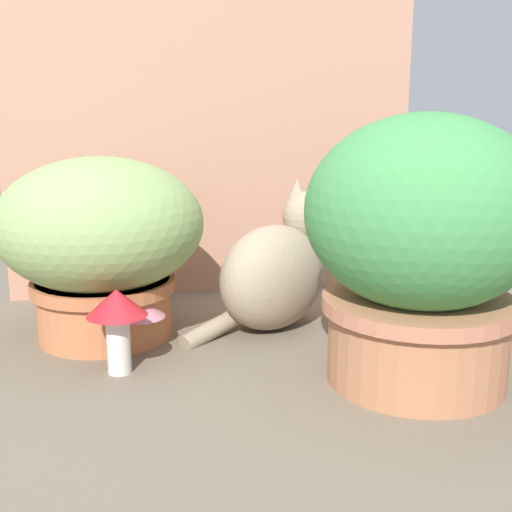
{
  "coord_description": "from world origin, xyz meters",
  "views": [
    {
      "loc": [
        -0.08,
        -1.11,
        0.45
      ],
      "look_at": [
        0.11,
        0.06,
        0.18
      ],
      "focal_mm": 45.0,
      "sensor_mm": 36.0,
      "label": 1
    }
  ],
  "objects_px": {
    "leafy_planter": "(422,243)",
    "mushroom_ornament_pink": "(138,310)",
    "grass_planter": "(101,240)",
    "cat": "(278,270)",
    "mushroom_ornament_red": "(117,313)"
  },
  "relations": [
    {
      "from": "leafy_planter",
      "to": "mushroom_ornament_pink",
      "type": "height_order",
      "value": "leafy_planter"
    },
    {
      "from": "mushroom_ornament_pink",
      "to": "mushroom_ornament_red",
      "type": "bearing_deg",
      "value": -106.13
    },
    {
      "from": "grass_planter",
      "to": "mushroom_ornament_red",
      "type": "height_order",
      "value": "grass_planter"
    },
    {
      "from": "cat",
      "to": "mushroom_ornament_pink",
      "type": "xyz_separation_m",
      "value": [
        -0.29,
        -0.09,
        -0.04
      ]
    },
    {
      "from": "grass_planter",
      "to": "leafy_planter",
      "type": "distance_m",
      "value": 0.62
    },
    {
      "from": "leafy_planter",
      "to": "mushroom_ornament_pink",
      "type": "xyz_separation_m",
      "value": [
        -0.47,
        0.23,
        -0.16
      ]
    },
    {
      "from": "leafy_planter",
      "to": "mushroom_ornament_pink",
      "type": "distance_m",
      "value": 0.54
    },
    {
      "from": "cat",
      "to": "mushroom_ornament_red",
      "type": "distance_m",
      "value": 0.38
    },
    {
      "from": "grass_planter",
      "to": "cat",
      "type": "distance_m",
      "value": 0.37
    },
    {
      "from": "mushroom_ornament_red",
      "to": "mushroom_ornament_pink",
      "type": "bearing_deg",
      "value": 73.87
    },
    {
      "from": "grass_planter",
      "to": "mushroom_ornament_pink",
      "type": "bearing_deg",
      "value": -50.8
    },
    {
      "from": "grass_planter",
      "to": "leafy_planter",
      "type": "bearing_deg",
      "value": -30.05
    },
    {
      "from": "leafy_planter",
      "to": "mushroom_ornament_pink",
      "type": "bearing_deg",
      "value": 154.13
    },
    {
      "from": "leafy_planter",
      "to": "mushroom_ornament_pink",
      "type": "relative_size",
      "value": 4.04
    },
    {
      "from": "grass_planter",
      "to": "mushroom_ornament_pink",
      "type": "relative_size",
      "value": 3.65
    }
  ]
}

